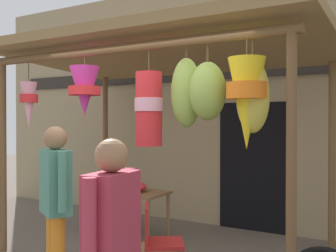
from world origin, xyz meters
The scene contains 7 objects.
shop_facade centered at (0.00, 2.63, 2.02)m, with size 10.41×0.29×4.04m.
market_stall_canopy centered at (-0.16, 0.68, 2.39)m, with size 4.25×2.61×2.75m.
display_table centered at (-1.13, 1.18, 0.61)m, with size 1.18×0.63×0.69m.
flower_heap_on_table centered at (-1.14, 1.10, 0.77)m, with size 0.75×0.53×0.16m.
folding_chair centered at (0.17, -0.08, 0.50)m, with size 0.56×0.56×0.84m.
vendor_in_orange centered at (-0.51, -0.82, 0.98)m, with size 0.53×0.39×1.66m.
customer_foreground centered at (0.78, -1.58, 0.94)m, with size 0.28×0.59×1.60m.
Camera 1 is at (2.42, -3.63, 1.71)m, focal length 43.59 mm.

